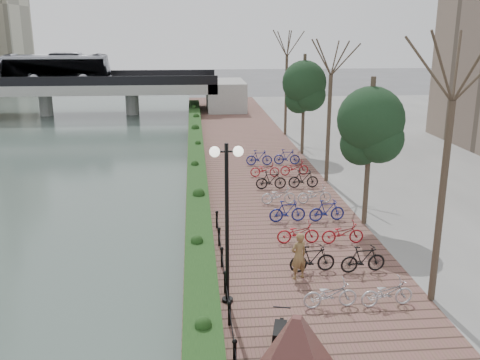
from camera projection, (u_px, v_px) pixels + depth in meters
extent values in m
cube|color=brown|center=(254.00, 179.00, 31.85)|extent=(8.00, 75.00, 0.50)
cube|color=#173513|center=(196.00, 162.00, 33.81)|extent=(1.10, 56.00, 0.60)
cylinder|color=black|center=(235.00, 354.00, 13.74)|extent=(0.10, 0.10, 0.70)
cylinder|color=black|center=(229.00, 314.00, 15.66)|extent=(0.10, 0.10, 0.70)
cylinder|color=black|center=(225.00, 283.00, 17.57)|extent=(0.10, 0.10, 0.70)
cylinder|color=black|center=(222.00, 258.00, 19.49)|extent=(0.10, 0.10, 0.70)
cylinder|color=black|center=(219.00, 238.00, 21.40)|extent=(0.10, 0.10, 0.70)
cylinder|color=black|center=(217.00, 220.00, 23.32)|extent=(0.10, 0.10, 0.70)
cylinder|color=black|center=(227.00, 226.00, 16.43)|extent=(0.12, 0.12, 5.17)
cylinder|color=black|center=(226.00, 152.00, 15.79)|extent=(0.70, 0.06, 0.06)
sphere|color=white|center=(215.00, 152.00, 15.76)|extent=(0.32, 0.32, 0.32)
sphere|color=white|center=(238.00, 151.00, 15.82)|extent=(0.32, 0.32, 0.32)
imported|color=brown|center=(299.00, 256.00, 18.47)|extent=(0.73, 0.61, 1.69)
imported|color=#B5B5BA|center=(331.00, 296.00, 16.53)|extent=(0.60, 1.72, 0.90)
imported|color=black|center=(313.00, 259.00, 19.01)|extent=(0.47, 1.66, 1.00)
imported|color=maroon|center=(299.00, 234.00, 21.51)|extent=(0.60, 1.71, 0.90)
imported|color=navy|center=(287.00, 211.00, 23.99)|extent=(0.47, 1.66, 1.00)
imported|color=#B5B5BA|center=(278.00, 195.00, 26.50)|extent=(0.60, 1.71, 0.90)
imported|color=black|center=(271.00, 180.00, 28.98)|extent=(0.47, 1.66, 1.00)
imported|color=maroon|center=(265.00, 169.00, 31.48)|extent=(0.60, 1.72, 0.90)
imported|color=navy|center=(259.00, 158.00, 33.96)|extent=(0.47, 1.66, 1.00)
imported|color=#B5B5BA|center=(387.00, 293.00, 16.68)|extent=(0.60, 1.72, 0.90)
imported|color=black|center=(362.00, 258.00, 19.16)|extent=(0.47, 1.66, 1.00)
imported|color=maroon|center=(342.00, 232.00, 21.67)|extent=(0.60, 1.71, 0.90)
imported|color=navy|center=(327.00, 210.00, 24.14)|extent=(0.47, 1.66, 1.00)
imported|color=#B5B5BA|center=(314.00, 194.00, 26.65)|extent=(0.60, 1.71, 0.90)
imported|color=black|center=(304.00, 179.00, 29.13)|extent=(0.47, 1.66, 1.00)
imported|color=maroon|center=(295.00, 168.00, 31.63)|extent=(0.60, 1.72, 0.90)
imported|color=navy|center=(287.00, 157.00, 34.11)|extent=(0.47, 1.66, 1.00)
cube|color=#9B9B96|center=(44.00, 87.00, 55.85)|extent=(36.00, 8.00, 1.00)
cube|color=black|center=(33.00, 82.00, 51.85)|extent=(36.00, 0.15, 0.90)
cube|color=black|center=(53.00, 75.00, 59.32)|extent=(36.00, 0.15, 0.90)
cylinder|color=#9B9B96|center=(46.00, 104.00, 56.32)|extent=(1.40, 1.40, 2.50)
cylinder|color=#9B9B96|center=(132.00, 103.00, 57.08)|extent=(1.40, 1.40, 2.50)
imported|color=silver|center=(57.00, 68.00, 55.42)|extent=(2.52, 10.77, 3.00)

